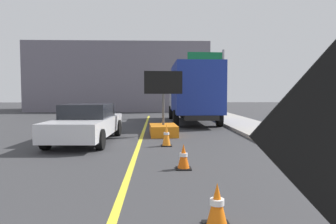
% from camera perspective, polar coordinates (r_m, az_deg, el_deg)
% --- Properties ---
extents(lane_center_stripe, '(0.14, 36.00, 0.01)m').
position_cam_1_polar(lane_center_stripe, '(6.56, -7.59, -12.29)').
color(lane_center_stripe, yellow).
rests_on(lane_center_stripe, ground).
extents(arrow_board_trailer, '(1.60, 1.86, 2.70)m').
position_cam_1_polar(arrow_board_trailer, '(13.09, -0.86, -2.22)').
color(arrow_board_trailer, orange).
rests_on(arrow_board_trailer, ground).
extents(box_truck, '(2.64, 7.84, 3.40)m').
position_cam_1_polar(box_truck, '(18.63, 4.61, 3.64)').
color(box_truck, black).
rests_on(box_truck, ground).
extents(pickup_car, '(2.11, 4.99, 1.38)m').
position_cam_1_polar(pickup_car, '(11.82, -14.60, -1.90)').
color(pickup_car, silver).
rests_on(pickup_car, ground).
extents(highway_guide_sign, '(2.79, 0.31, 5.00)m').
position_cam_1_polar(highway_guide_sign, '(23.52, 8.23, 7.45)').
color(highway_guide_sign, gray).
rests_on(highway_guide_sign, ground).
extents(far_building_block, '(17.65, 7.88, 6.68)m').
position_cam_1_polar(far_building_block, '(33.61, -8.55, 6.10)').
color(far_building_block, slate).
rests_on(far_building_block, ground).
extents(traffic_cone_near_sign, '(0.36, 0.36, 0.60)m').
position_cam_1_polar(traffic_cone_near_sign, '(4.36, 8.96, -16.55)').
color(traffic_cone_near_sign, black).
rests_on(traffic_cone_near_sign, ground).
extents(traffic_cone_mid_lane, '(0.36, 0.36, 0.59)m').
position_cam_1_polar(traffic_cone_mid_lane, '(7.38, 2.86, -8.19)').
color(traffic_cone_mid_lane, black).
rests_on(traffic_cone_mid_lane, ground).
extents(traffic_cone_far_lane, '(0.36, 0.36, 0.75)m').
position_cam_1_polar(traffic_cone_far_lane, '(10.48, -0.29, -4.27)').
color(traffic_cone_far_lane, black).
rests_on(traffic_cone_far_lane, ground).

